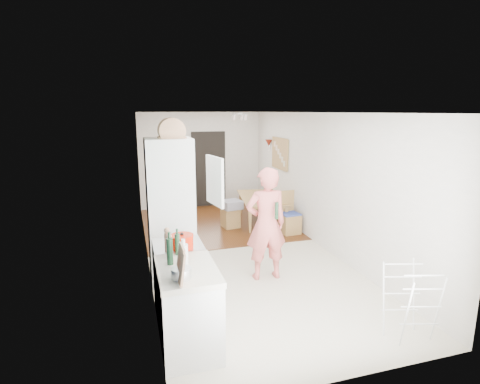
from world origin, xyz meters
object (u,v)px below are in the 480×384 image
dining_chair (290,213)px  drying_rack (410,303)px  person (266,214)px  dining_table (263,211)px  stool (230,218)px

dining_chair → drying_rack: dining_chair is taller
person → dining_chair: 2.29m
dining_table → dining_chair: (0.25, -0.95, 0.19)m
person → dining_table: size_ratio=1.41×
dining_chair → drying_rack: bearing=-98.8°
drying_rack → stool: bearing=116.6°
dining_chair → stool: dining_chair is taller
person → drying_rack: (1.00, -1.94, -0.59)m
stool → drying_rack: size_ratio=0.52×
dining_chair → drying_rack: (-0.22, -3.79, -0.02)m
stool → person: bearing=-93.1°
dining_table → stool: 0.86m
person → dining_chair: bearing=-120.6°
person → stool: bearing=-90.3°
person → stool: (0.14, 2.60, -0.80)m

